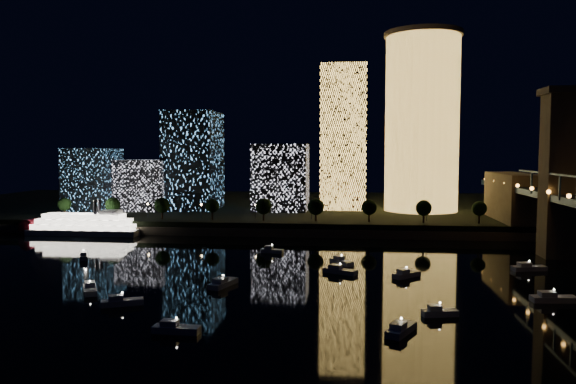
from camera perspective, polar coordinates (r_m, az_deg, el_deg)
name	(u,v)px	position (r m, az deg, el deg)	size (l,w,h in m)	color
ground	(337,293)	(126.74, 5.00, -10.23)	(520.00, 520.00, 0.00)	black
far_bank	(344,209)	(284.23, 5.72, -1.70)	(420.00, 160.00, 5.00)	black
seawall	(342,233)	(206.94, 5.51, -4.18)	(420.00, 6.00, 3.00)	#6B5E4C
tower_cylindrical	(422,122)	(256.47, 13.44, 6.92)	(34.00, 34.00, 78.30)	#FFBF51
tower_rectangular	(343,138)	(259.35, 5.64, 5.52)	(20.53, 20.53, 65.34)	#FFBF51
midrise_blocks	(187,172)	(258.10, -10.23, 2.06)	(104.84, 39.08, 44.37)	silver
riverboat	(79,225)	(226.28, -20.43, -3.19)	(45.68, 10.11, 13.73)	silver
motorboats	(315,283)	(132.58, 2.73, -9.21)	(131.71, 81.15, 2.78)	silver
esplanade_trees	(266,206)	(214.10, -2.21, -1.47)	(165.36, 6.29, 8.65)	black
street_lamps	(256,208)	(220.94, -3.29, -1.67)	(132.70, 0.70, 5.65)	black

